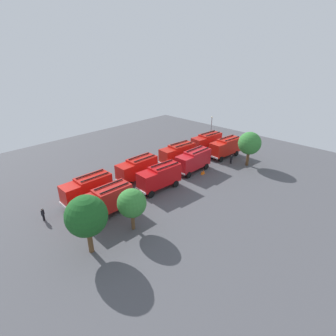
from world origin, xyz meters
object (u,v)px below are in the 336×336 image
(fire_truck_2, at_px, (137,168))
(fire_truck_6, at_px, (160,176))
(tree_2, at_px, (86,216))
(traffic_cone_1, at_px, (202,173))
(tree_1, at_px, (132,203))
(traffic_cone_0, at_px, (204,172))
(fire_truck_1, at_px, (177,153))
(fire_truck_3, at_px, (87,188))
(fire_truck_4, at_px, (225,147))
(fire_truck_0, at_px, (207,142))
(firefighter_0, at_px, (43,214))
(lamppost, at_px, (211,127))
(fire_truck_7, at_px, (106,200))
(firefighter_1, at_px, (231,159))
(fire_truck_5, at_px, (193,160))
(tree_0, at_px, (250,143))

(fire_truck_2, relative_size, fire_truck_6, 0.98)
(tree_2, relative_size, traffic_cone_1, 9.74)
(tree_1, xyz_separation_m, traffic_cone_0, (-18.45, -3.24, -3.26))
(tree_1, bearing_deg, traffic_cone_0, -170.03)
(fire_truck_1, relative_size, fire_truck_3, 1.02)
(fire_truck_4, bearing_deg, fire_truck_0, -84.51)
(traffic_cone_1, bearing_deg, firefighter_0, -14.25)
(fire_truck_0, bearing_deg, fire_truck_2, 5.42)
(fire_truck_1, bearing_deg, lamppost, -163.34)
(fire_truck_1, bearing_deg, fire_truck_7, 19.06)
(firefighter_0, relative_size, tree_1, 0.33)
(firefighter_1, bearing_deg, fire_truck_3, 161.83)
(traffic_cone_0, relative_size, traffic_cone_1, 1.00)
(fire_truck_2, bearing_deg, tree_1, 48.39)
(tree_1, bearing_deg, fire_truck_7, -84.76)
(fire_truck_0, distance_m, fire_truck_1, 9.24)
(fire_truck_6, bearing_deg, fire_truck_2, -80.18)
(fire_truck_5, relative_size, traffic_cone_0, 10.36)
(tree_0, relative_size, traffic_cone_1, 9.25)
(traffic_cone_0, bearing_deg, fire_truck_7, -4.96)
(tree_2, bearing_deg, fire_truck_2, -146.77)
(fire_truck_3, distance_m, lamppost, 34.13)
(fire_truck_1, height_order, firefighter_1, fire_truck_1)
(fire_truck_0, relative_size, tree_0, 1.15)
(fire_truck_7, distance_m, tree_0, 28.12)
(fire_truck_1, height_order, traffic_cone_1, fire_truck_1)
(firefighter_0, bearing_deg, fire_truck_2, -131.39)
(lamppost, bearing_deg, traffic_cone_1, 31.08)
(fire_truck_2, distance_m, fire_truck_4, 19.48)
(fire_truck_2, xyz_separation_m, tree_2, (14.49, 9.49, 2.39))
(fire_truck_3, relative_size, lamppost, 1.19)
(fire_truck_3, height_order, lamppost, lamppost)
(fire_truck_3, relative_size, fire_truck_4, 0.98)
(tree_1, bearing_deg, tree_0, 179.28)
(fire_truck_0, relative_size, fire_truck_3, 1.02)
(tree_2, bearing_deg, lamppost, -162.37)
(fire_truck_7, bearing_deg, lamppost, -165.82)
(fire_truck_3, bearing_deg, fire_truck_1, -178.46)
(tree_1, relative_size, lamppost, 0.88)
(fire_truck_2, relative_size, fire_truck_7, 1.00)
(tree_1, distance_m, traffic_cone_1, 18.57)
(lamppost, bearing_deg, tree_1, 20.64)
(traffic_cone_1, xyz_separation_m, lamppost, (-15.51, -9.35, 3.26))
(fire_truck_0, distance_m, tree_0, 10.20)
(fire_truck_5, height_order, tree_0, tree_0)
(fire_truck_0, bearing_deg, fire_truck_3, 5.91)
(tree_1, height_order, traffic_cone_1, tree_1)
(fire_truck_0, relative_size, tree_1, 1.38)
(fire_truck_5, distance_m, lamppost, 17.21)
(fire_truck_1, xyz_separation_m, firefighter_0, (25.34, 0.00, -1.15))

